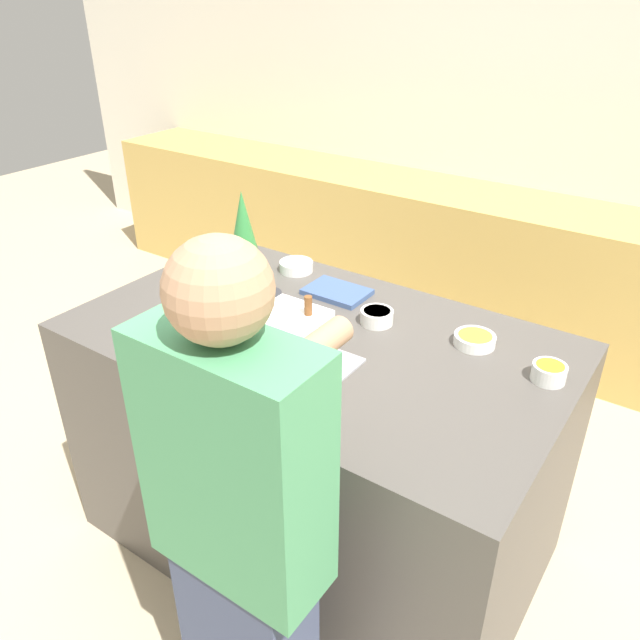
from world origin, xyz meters
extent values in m
plane|color=#C6B28E|center=(0.00, 0.00, 0.00)|extent=(12.00, 12.00, 0.00)
cube|color=white|center=(0.00, 2.27, 1.30)|extent=(8.00, 0.05, 2.60)
cube|color=tan|center=(0.00, 1.95, 0.45)|extent=(6.00, 0.60, 0.90)
cube|color=#514C47|center=(0.00, 0.00, 0.48)|extent=(1.67, 1.00, 0.96)
cube|color=#B2B2BC|center=(0.04, -0.19, 0.96)|extent=(0.38, 0.29, 0.01)
cube|color=brown|center=(0.04, -0.19, 1.02)|extent=(0.18, 0.18, 0.11)
cube|color=white|center=(0.04, -0.19, 1.10)|extent=(0.20, 0.20, 0.06)
cylinder|color=brown|center=(0.09, -0.16, 1.16)|extent=(0.02, 0.02, 0.06)
cone|color=#33843D|center=(-0.51, 0.23, 1.13)|extent=(0.15, 0.15, 0.35)
cylinder|color=white|center=(0.13, 0.18, 0.98)|extent=(0.11, 0.11, 0.05)
cylinder|color=orange|center=(0.13, 0.18, 1.00)|extent=(0.09, 0.09, 0.01)
cylinder|color=white|center=(0.73, 0.17, 0.98)|extent=(0.10, 0.10, 0.05)
cylinder|color=orange|center=(0.73, 0.17, 1.00)|extent=(0.08, 0.08, 0.01)
cylinder|color=white|center=(0.47, 0.24, 0.97)|extent=(0.14, 0.14, 0.04)
cylinder|color=yellow|center=(0.47, 0.24, 0.99)|extent=(0.11, 0.11, 0.01)
cylinder|color=white|center=(-0.36, 0.38, 0.98)|extent=(0.14, 0.14, 0.04)
cylinder|color=white|center=(-0.36, 0.38, 0.99)|extent=(0.11, 0.11, 0.01)
cube|color=#3F598C|center=(-0.11, 0.29, 0.97)|extent=(0.23, 0.16, 0.02)
cylinder|color=#2D2D33|center=(-0.22, 0.02, 1.00)|extent=(0.09, 0.09, 0.09)
cube|color=#4C9966|center=(0.31, -0.75, 1.09)|extent=(0.42, 0.19, 0.62)
sphere|color=tan|center=(0.31, -0.75, 1.51)|extent=(0.21, 0.21, 0.21)
cylinder|color=tan|center=(0.31, -0.54, 1.23)|extent=(0.07, 0.42, 0.07)
camera|label=1|loc=(1.05, -1.49, 2.02)|focal=35.00mm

